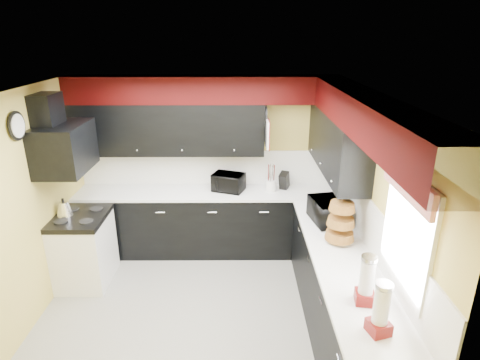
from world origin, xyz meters
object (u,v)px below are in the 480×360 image
at_px(knife_block, 284,181).
at_px(kettle, 64,209).
at_px(toaster_oven, 228,182).
at_px(utensil_crock, 271,186).
at_px(microwave, 327,211).

height_order(knife_block, kettle, knife_block).
distance_m(toaster_oven, utensil_crock, 0.60).
xyz_separation_m(toaster_oven, microwave, (1.18, -0.99, 0.01)).
bearing_deg(knife_block, toaster_oven, -151.63).
distance_m(utensil_crock, kettle, 2.69).
bearing_deg(utensil_crock, knife_block, 22.13).
distance_m(microwave, utensil_crock, 1.13).
bearing_deg(kettle, knife_block, 16.31).
relative_size(microwave, kettle, 2.55).
bearing_deg(knife_block, kettle, -139.73).
distance_m(utensil_crock, knife_block, 0.21).
distance_m(microwave, kettle, 3.18).
height_order(microwave, utensil_crock, microwave).
relative_size(toaster_oven, kettle, 2.20).
distance_m(toaster_oven, microwave, 1.54).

